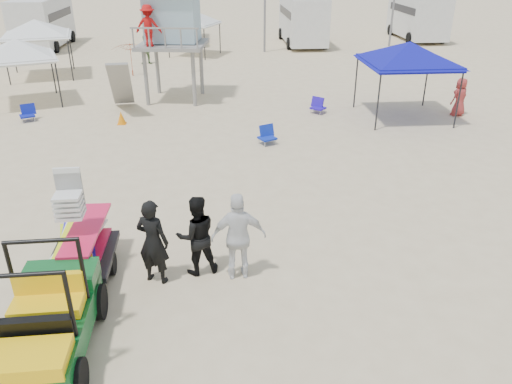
{
  "coord_description": "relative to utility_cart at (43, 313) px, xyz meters",
  "views": [
    {
      "loc": [
        -0.29,
        -6.87,
        6.11
      ],
      "look_at": [
        0.5,
        3.0,
        1.3
      ],
      "focal_mm": 35.0,
      "sensor_mm": 36.0,
      "label": 1
    }
  ],
  "objects": [
    {
      "name": "man_left",
      "position": [
        1.52,
        2.04,
        0.01
      ],
      "size": [
        0.78,
        0.65,
        1.83
      ],
      "primitive_type": "imported",
      "rotation": [
        0.0,
        0.0,
        2.76
      ],
      "color": "black",
      "rests_on": "ground"
    },
    {
      "name": "canopy_white_a",
      "position": [
        -5.49,
        15.79,
        1.73
      ],
      "size": [
        3.66,
        3.66,
        3.19
      ],
      "color": "black",
      "rests_on": "ground"
    },
    {
      "name": "umbrella_a",
      "position": [
        -1.58,
        20.83,
        -0.03
      ],
      "size": [
        2.0,
        2.03,
        1.76
      ],
      "primitive_type": "imported",
      "rotation": [
        0.0,
        0.0,
        -0.04
      ],
      "color": "#AA2E12",
      "rests_on": "ground"
    },
    {
      "name": "rv_far_right",
      "position": [
        18.17,
        31.83,
        0.89
      ],
      "size": [
        2.64,
        6.6,
        3.25
      ],
      "color": "silver",
      "rests_on": "ground"
    },
    {
      "name": "cone_far",
      "position": [
        -0.85,
        12.5,
        -0.66
      ],
      "size": [
        0.34,
        0.34,
        0.5
      ],
      "primitive_type": "cone",
      "color": "orange",
      "rests_on": "ground"
    },
    {
      "name": "rv_mid_left",
      "position": [
        0.17,
        31.83,
        0.89
      ],
      "size": [
        2.65,
        6.5,
        3.25
      ],
      "color": "silver",
      "rests_on": "ground"
    },
    {
      "name": "umbrella_b",
      "position": [
        1.75,
        21.56,
        -0.02
      ],
      "size": [
        2.63,
        2.65,
        1.77
      ],
      "primitive_type": "imported",
      "rotation": [
        0.0,
        0.0,
        0.5
      ],
      "color": "yellow",
      "rests_on": "ground"
    },
    {
      "name": "cone_near",
      "position": [
        -1.28,
        6.63,
        -0.66
      ],
      "size": [
        0.34,
        0.34,
        0.5
      ],
      "primitive_type": "cone",
      "color": "#F76107",
      "rests_on": "ground"
    },
    {
      "name": "man_mid",
      "position": [
        2.37,
        2.29,
        -0.04
      ],
      "size": [
        0.98,
        0.84,
        1.74
      ],
      "primitive_type": "imported",
      "rotation": [
        0.0,
        0.0,
        3.38
      ],
      "color": "black",
      "rests_on": "ground"
    },
    {
      "name": "canopy_white_c",
      "position": [
        1.61,
        26.52,
        1.69
      ],
      "size": [
        3.44,
        3.44,
        3.14
      ],
      "color": "black",
      "rests_on": "ground"
    },
    {
      "name": "beach_chair_a",
      "position": [
        -4.62,
        13.28,
        -0.59
      ],
      "size": [
        0.7,
        0.77,
        0.64
      ],
      "color": "#0E1A9A",
      "rests_on": "ground"
    },
    {
      "name": "rv_mid_right",
      "position": [
        9.17,
        30.33,
        0.89
      ],
      "size": [
        2.64,
        7.0,
        3.25
      ],
      "color": "silver",
      "rests_on": "ground"
    },
    {
      "name": "beach_chair_c",
      "position": [
        7.06,
        13.41,
        -0.59
      ],
      "size": [
        0.74,
        0.85,
        0.64
      ],
      "color": "#2510B1",
      "rests_on": "ground"
    },
    {
      "name": "utility_cart",
      "position": [
        0.0,
        0.0,
        0.0
      ],
      "size": [
        1.39,
        2.6,
        1.95
      ],
      "color": "#0C501E",
      "rests_on": "ground"
    },
    {
      "name": "distant_beachgoers",
      "position": [
        4.38,
        19.45,
        -0.1
      ],
      "size": [
        14.71,
        12.24,
        1.66
      ],
      "color": "#61824E",
      "rests_on": "ground"
    },
    {
      "name": "canopy_white_b",
      "position": [
        -6.31,
        21.1,
        1.88
      ],
      "size": [
        3.79,
        3.79,
        3.33
      ],
      "color": "black",
      "rests_on": "ground"
    },
    {
      "name": "canopy_blue",
      "position": [
        10.32,
        12.52,
        1.93
      ],
      "size": [
        3.25,
        3.25,
        3.38
      ],
      "color": "black",
      "rests_on": "ground"
    },
    {
      "name": "ground",
      "position": [
        3.17,
        0.33,
        -0.91
      ],
      "size": [
        140.0,
        140.0,
        0.0
      ],
      "primitive_type": "plane",
      "color": "beige",
      "rests_on": "ground"
    },
    {
      "name": "beach_chair_b",
      "position": [
        4.59,
        9.92,
        -0.59
      ],
      "size": [
        0.71,
        0.78,
        0.64
      ],
      "color": "#0F27A6",
      "rests_on": "ground"
    },
    {
      "name": "man_right",
      "position": [
        3.22,
        2.04,
        0.04
      ],
      "size": [
        1.13,
        0.51,
        1.89
      ],
      "primitive_type": "imported",
      "rotation": [
        0.0,
        0.0,
        3.19
      ],
      "color": "silver",
      "rests_on": "ground"
    },
    {
      "name": "surf_trailer",
      "position": [
        0.01,
        2.34,
        -0.05
      ],
      "size": [
        1.3,
        2.32,
        2.11
      ],
      "color": "black",
      "rests_on": "ground"
    },
    {
      "name": "lifeguard_tower",
      "position": [
        0.97,
        16.09,
        2.45
      ],
      "size": [
        3.18,
        3.18,
        4.5
      ],
      "color": "gray",
      "rests_on": "ground"
    },
    {
      "name": "rv_far_left",
      "position": [
        -8.83,
        30.33,
        0.89
      ],
      "size": [
        2.64,
        6.8,
        3.25
      ],
      "color": "silver",
      "rests_on": "ground"
    }
  ]
}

